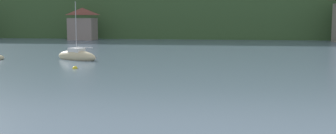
# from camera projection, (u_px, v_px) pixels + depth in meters

# --- Properties ---
(wooded_hillside) EXTENTS (352.00, 60.53, 41.06)m
(wooded_hillside) POSITION_uv_depth(u_px,v_px,m) (300.00, 12.00, 126.04)
(wooded_hillside) COLOR #38562D
(wooded_hillside) RESTS_ON ground_plane
(shore_building_westcentral) EXTENTS (5.93, 4.93, 7.29)m
(shore_building_westcentral) POSITION_uv_depth(u_px,v_px,m) (83.00, 24.00, 94.13)
(shore_building_westcentral) COLOR gray
(shore_building_westcentral) RESTS_ON ground_plane
(sailboat_far_6) EXTENTS (6.20, 4.36, 7.29)m
(sailboat_far_6) POSITION_uv_depth(u_px,v_px,m) (77.00, 56.00, 49.18)
(sailboat_far_6) COLOR #CCBC8E
(sailboat_far_6) RESTS_ON ground_plane
(mooring_buoy_near) EXTENTS (0.51, 0.51, 0.51)m
(mooring_buoy_near) POSITION_uv_depth(u_px,v_px,m) (75.00, 69.00, 40.52)
(mooring_buoy_near) COLOR yellow
(mooring_buoy_near) RESTS_ON ground_plane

